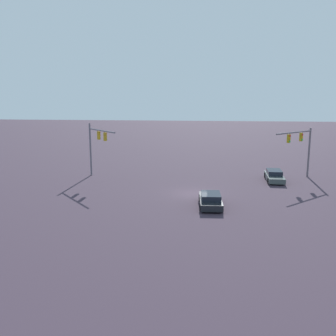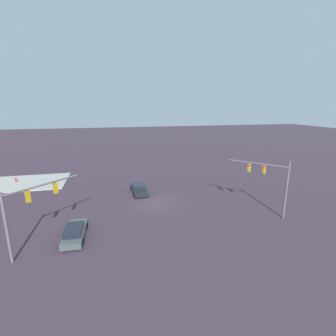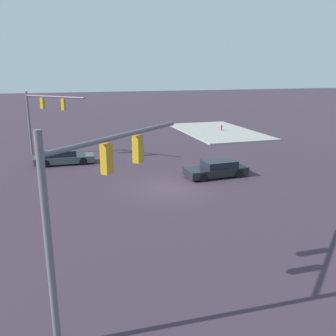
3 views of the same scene
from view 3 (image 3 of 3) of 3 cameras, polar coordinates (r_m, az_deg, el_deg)
name	(u,v)px [view 3 (image 3 of 3)]	position (r m, az deg, el deg)	size (l,w,h in m)	color
ground_plane	(170,188)	(24.22, 0.34, -3.17)	(224.32, 224.32, 0.00)	#3A2D3A
sidewalk_corner	(217,131)	(46.82, 7.82, 5.81)	(15.24, 8.72, 0.15)	#A1A098
traffic_signal_near_corner	(42,111)	(33.92, -19.30, 8.51)	(4.84, 4.86, 5.81)	#645A63
traffic_signal_opposite_side	(93,186)	(10.89, -11.83, -2.84)	(4.44, 4.95, 6.28)	slate
sedan_car_approaching	(64,157)	(31.48, -16.24, 1.65)	(1.95, 4.88, 1.21)	#434D4B
sedan_car_waiting_far	(217,169)	(26.90, 7.73, -0.15)	(2.14, 4.68, 1.21)	black
fire_hydrant_on_curb	(221,128)	(46.98, 8.48, 6.33)	(0.33, 0.22, 0.71)	red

